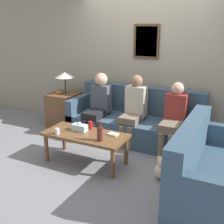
# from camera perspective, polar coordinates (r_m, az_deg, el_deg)

# --- Properties ---
(ground_plane) EXTENTS (16.00, 16.00, 0.00)m
(ground_plane) POSITION_cam_1_polar(r_m,az_deg,el_deg) (4.71, 2.15, -7.68)
(ground_plane) COLOR gray
(wall_back) EXTENTS (9.00, 0.08, 2.60)m
(wall_back) POSITION_cam_1_polar(r_m,az_deg,el_deg) (5.24, 6.99, 9.72)
(wall_back) COLOR #9E937F
(wall_back) RESTS_ON ground_plane
(couch_main) EXTENTS (2.33, 0.90, 0.91)m
(couch_main) POSITION_cam_1_polar(r_m,az_deg,el_deg) (5.06, 4.77, -2.13)
(couch_main) COLOR #385166
(couch_main) RESTS_ON ground_plane
(couch_side) EXTENTS (0.90, 1.66, 0.91)m
(couch_side) POSITION_cam_1_polar(r_m,az_deg,el_deg) (3.58, 19.73, -12.02)
(couch_side) COLOR #385166
(couch_side) RESTS_ON ground_plane
(coffee_table) EXTENTS (1.24, 0.57, 0.47)m
(coffee_table) POSITION_cam_1_polar(r_m,az_deg,el_deg) (4.17, -5.40, -5.16)
(coffee_table) COLOR brown
(coffee_table) RESTS_ON ground_plane
(side_table_with_lamp) EXTENTS (0.54, 0.54, 1.11)m
(side_table_with_lamp) POSITION_cam_1_polar(r_m,az_deg,el_deg) (5.73, -9.76, 0.89)
(side_table_with_lamp) COLOR brown
(side_table_with_lamp) RESTS_ON ground_plane
(wine_bottle) EXTENTS (0.08, 0.08, 0.29)m
(wine_bottle) POSITION_cam_1_polar(r_m,az_deg,el_deg) (3.84, -2.47, -4.38)
(wine_bottle) COLOR #562319
(wine_bottle) RESTS_ON coffee_table
(drinking_glass) EXTENTS (0.07, 0.07, 0.09)m
(drinking_glass) POSITION_cam_1_polar(r_m,az_deg,el_deg) (4.17, -11.08, -3.85)
(drinking_glass) COLOR silver
(drinking_glass) RESTS_ON coffee_table
(book_stack) EXTENTS (0.15, 0.12, 0.03)m
(book_stack) POSITION_cam_1_polar(r_m,az_deg,el_deg) (4.07, 0.21, -4.54)
(book_stack) COLOR beige
(book_stack) RESTS_ON coffee_table
(soda_can) EXTENTS (0.07, 0.07, 0.12)m
(soda_can) POSITION_cam_1_polar(r_m,az_deg,el_deg) (4.29, -4.42, -2.70)
(soda_can) COLOR red
(soda_can) RESTS_ON coffee_table
(tissue_box) EXTENTS (0.23, 0.12, 0.15)m
(tissue_box) POSITION_cam_1_polar(r_m,az_deg,el_deg) (4.24, -6.60, -3.14)
(tissue_box) COLOR silver
(tissue_box) RESTS_ON coffee_table
(person_left) EXTENTS (0.34, 0.64, 1.17)m
(person_left) POSITION_cam_1_polar(r_m,az_deg,el_deg) (5.04, -2.81, 1.74)
(person_left) COLOR black
(person_left) RESTS_ON ground_plane
(person_middle) EXTENTS (0.34, 0.58, 1.18)m
(person_middle) POSITION_cam_1_polar(r_m,az_deg,el_deg) (4.80, 4.46, 0.86)
(person_middle) COLOR #756651
(person_middle) RESTS_ON ground_plane
(person_right) EXTENTS (0.34, 0.63, 1.13)m
(person_right) POSITION_cam_1_polar(r_m,az_deg,el_deg) (4.58, 12.44, -0.77)
(person_right) COLOR #756651
(person_right) RESTS_ON ground_plane
(teddy_bear) EXTENTS (0.20, 0.20, 0.32)m
(teddy_bear) POSITION_cam_1_polar(r_m,az_deg,el_deg) (3.92, 10.07, -11.31)
(teddy_bear) COLOR beige
(teddy_bear) RESTS_ON ground_plane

